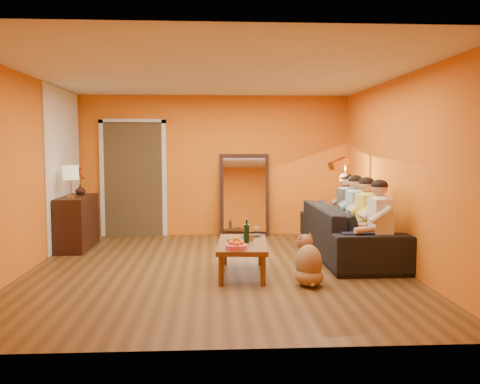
{
  "coord_description": "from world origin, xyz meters",
  "views": [
    {
      "loc": [
        -0.06,
        -6.74,
        1.63
      ],
      "look_at": [
        0.35,
        0.5,
        1.0
      ],
      "focal_mm": 38.0,
      "sensor_mm": 36.0,
      "label": 1
    }
  ],
  "objects": [
    {
      "name": "sofa",
      "position": [
        2.0,
        0.68,
        0.38
      ],
      "size": [
        2.62,
        1.02,
        0.76
      ],
      "primitive_type": "imported",
      "rotation": [
        0.0,
        0.0,
        1.57
      ],
      "color": "black",
      "rests_on": "floor"
    },
    {
      "name": "vase",
      "position": [
        -2.24,
        1.8,
        0.94
      ],
      "size": [
        0.17,
        0.17,
        0.17
      ],
      "primitive_type": "imported",
      "color": "black",
      "rests_on": "sideboard"
    },
    {
      "name": "book_upper",
      "position": [
        0.16,
        -0.52,
        0.47
      ],
      "size": [
        0.22,
        0.25,
        0.02
      ],
      "primitive_type": "imported",
      "rotation": [
        0.0,
        0.0,
        0.3
      ],
      "color": "black",
      "rests_on": "book_mid"
    },
    {
      "name": "door_header",
      "position": [
        -1.5,
        2.71,
        2.12
      ],
      "size": [
        1.22,
        0.06,
        0.08
      ],
      "primitive_type": "cube",
      "color": "white",
      "rests_on": "wall_back"
    },
    {
      "name": "door_jamb_left",
      "position": [
        -2.07,
        2.71,
        1.05
      ],
      "size": [
        0.08,
        0.06,
        2.2
      ],
      "primitive_type": "cube",
      "color": "white",
      "rests_on": "wall_back"
    },
    {
      "name": "coffee_table",
      "position": [
        0.34,
        -0.31,
        0.21
      ],
      "size": [
        0.7,
        1.26,
        0.42
      ],
      "primitive_type": null,
      "rotation": [
        0.0,
        0.0,
        -0.07
      ],
      "color": "brown",
      "rests_on": "floor"
    },
    {
      "name": "sideboard",
      "position": [
        -2.24,
        1.55,
        0.42
      ],
      "size": [
        0.44,
        1.18,
        0.85
      ],
      "primitive_type": "cube",
      "color": "black",
      "rests_on": "floor"
    },
    {
      "name": "person_mid_right",
      "position": [
        2.13,
        0.78,
        0.61
      ],
      "size": [
        0.7,
        0.44,
        1.22
      ],
      "primitive_type": null,
      "color": "#88B8D3",
      "rests_on": "sofa"
    },
    {
      "name": "wine_bottle",
      "position": [
        0.39,
        -0.36,
        0.58
      ],
      "size": [
        0.07,
        0.07,
        0.31
      ],
      "primitive_type": "cylinder",
      "color": "black",
      "rests_on": "coffee_table"
    },
    {
      "name": "fruit_bowl",
      "position": [
        0.24,
        -0.76,
        0.5
      ],
      "size": [
        0.26,
        0.26,
        0.16
      ],
      "primitive_type": null,
      "color": "#F25581",
      "rests_on": "coffee_table"
    },
    {
      "name": "doorway_recess",
      "position": [
        -1.5,
        2.83,
        1.05
      ],
      "size": [
        1.06,
        0.3,
        2.1
      ],
      "primitive_type": "cube",
      "color": "#3F2D19",
      "rests_on": "floor"
    },
    {
      "name": "laptop",
      "position": [
        0.52,
        0.04,
        0.43
      ],
      "size": [
        0.39,
        0.37,
        0.03
      ],
      "primitive_type": "imported",
      "rotation": [
        0.0,
        0.0,
        0.66
      ],
      "color": "black",
      "rests_on": "coffee_table"
    },
    {
      "name": "person_far_right",
      "position": [
        2.13,
        1.33,
        0.61
      ],
      "size": [
        0.7,
        0.44,
        1.22
      ],
      "primitive_type": null,
      "color": "#37373C",
      "rests_on": "sofa"
    },
    {
      "name": "book_mid",
      "position": [
        0.17,
        -0.5,
        0.45
      ],
      "size": [
        0.21,
        0.25,
        0.02
      ],
      "primitive_type": "imported",
      "rotation": [
        0.0,
        0.0,
        -0.24
      ],
      "color": "#A32412",
      "rests_on": "book_lower"
    },
    {
      "name": "table_lamp",
      "position": [
        -2.24,
        1.25,
        1.1
      ],
      "size": [
        0.24,
        0.24,
        0.51
      ],
      "primitive_type": null,
      "color": "beige",
      "rests_on": "sideboard"
    },
    {
      "name": "door_jamb_right",
      "position": [
        -0.93,
        2.71,
        1.05
      ],
      "size": [
        0.08,
        0.06,
        2.2
      ],
      "primitive_type": "cube",
      "color": "white",
      "rests_on": "wall_back"
    },
    {
      "name": "person_far_left",
      "position": [
        2.13,
        -0.32,
        0.61
      ],
      "size": [
        0.7,
        0.44,
        1.22
      ],
      "primitive_type": null,
      "color": "silver",
      "rests_on": "sofa"
    },
    {
      "name": "tumbler",
      "position": [
        0.46,
        -0.19,
        0.46
      ],
      "size": [
        0.09,
        0.09,
        0.08
      ],
      "primitive_type": "imported",
      "rotation": [
        0.0,
        0.0,
        0.05
      ],
      "color": "#B27F3F",
      "rests_on": "coffee_table"
    },
    {
      "name": "dog",
      "position": [
        1.1,
        -0.84,
        0.31
      ],
      "size": [
        0.51,
        0.61,
        0.62
      ],
      "primitive_type": null,
      "rotation": [
        0.0,
        0.0,
        0.38
      ],
      "color": "#926242",
      "rests_on": "floor"
    },
    {
      "name": "person_mid_left",
      "position": [
        2.13,
        0.23,
        0.61
      ],
      "size": [
        0.7,
        0.44,
        1.22
      ],
      "primitive_type": null,
      "color": "#EDDF4F",
      "rests_on": "sofa"
    },
    {
      "name": "floor_lamp",
      "position": [
        2.1,
        1.3,
        0.72
      ],
      "size": [
        0.35,
        0.31,
        1.44
      ],
      "primitive_type": null,
      "rotation": [
        0.0,
        0.0,
        0.26
      ],
      "color": "#C48739",
      "rests_on": "floor"
    },
    {
      "name": "book_lower",
      "position": [
        0.16,
        -0.51,
        0.43
      ],
      "size": [
        0.21,
        0.27,
        0.02
      ],
      "primitive_type": "imported",
      "rotation": [
        0.0,
        0.0,
        0.09
      ],
      "color": "black",
      "rests_on": "coffee_table"
    },
    {
      "name": "mirror_glass",
      "position": [
        0.55,
        2.59,
        0.76
      ],
      "size": [
        0.78,
        0.21,
        1.35
      ],
      "primitive_type": "cube",
      "rotation": [
        -0.14,
        0.0,
        0.0
      ],
      "color": "white",
      "rests_on": "mirror_frame"
    },
    {
      "name": "room_shell",
      "position": [
        0.0,
        0.37,
        1.3
      ],
      "size": [
        5.0,
        5.5,
        2.6
      ],
      "color": "brown",
      "rests_on": "ground"
    },
    {
      "name": "flowers",
      "position": [
        -2.24,
        1.8,
        1.21
      ],
      "size": [
        0.17,
        0.17,
        0.48
      ],
      "primitive_type": null,
      "color": "#A32412",
      "rests_on": "vase"
    },
    {
      "name": "white_accent",
      "position": [
        -2.48,
        1.75,
        1.3
      ],
      "size": [
        0.02,
        1.9,
        2.58
      ],
      "primitive_type": "cube",
      "color": "white",
      "rests_on": "wall_left"
    },
    {
      "name": "mirror_frame",
      "position": [
        0.55,
        2.63,
        0.76
      ],
      "size": [
        0.92,
        0.27,
        1.51
      ],
      "primitive_type": "cube",
      "rotation": [
        -0.14,
        0.0,
        0.0
      ],
      "color": "black",
      "rests_on": "floor"
    }
  ]
}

